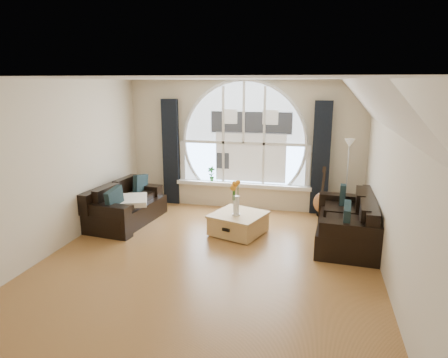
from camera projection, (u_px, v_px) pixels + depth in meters
ground at (211, 258)px, 6.15m from camera, size 5.00×5.50×0.01m
ceiling at (209, 78)px, 5.51m from camera, size 5.00×5.50×0.01m
wall_back at (244, 145)px, 8.43m from camera, size 5.00×0.01×2.70m
wall_front at (122, 247)px, 3.23m from camera, size 5.00×0.01×2.70m
wall_left at (60, 165)px, 6.39m from camera, size 0.01×5.50×2.70m
wall_right at (392, 183)px, 5.28m from camera, size 0.01×5.50×2.70m
attic_slope at (375, 106)px, 5.11m from camera, size 0.92×5.50×0.72m
arched_window at (244, 132)px, 8.34m from camera, size 2.60×0.06×2.15m
window_sill at (243, 185)px, 8.54m from camera, size 2.90×0.22×0.08m
window_frame at (244, 132)px, 8.31m from camera, size 2.76×0.08×2.15m
neighbor_house at (251, 138)px, 8.32m from camera, size 1.70×0.02×1.50m
curtain_left at (171, 152)px, 8.72m from camera, size 0.35×0.12×2.30m
curtain_right at (321, 159)px, 8.01m from camera, size 0.35×0.12×2.30m
sofa_left at (127, 203)px, 7.64m from camera, size 1.03×1.77×0.75m
sofa_right at (347, 220)px, 6.68m from camera, size 1.02×1.86×0.80m
coffee_chest at (238, 223)px, 7.11m from camera, size 1.09×1.09×0.42m
throw_blanket at (132, 200)px, 7.44m from camera, size 0.72×0.72×0.10m
vase_flowers at (236, 194)px, 6.90m from camera, size 0.24×0.24×0.70m
floor_lamp at (347, 180)px, 7.75m from camera, size 0.24×0.24×1.60m
guitar at (323, 191)px, 7.92m from camera, size 0.41×0.33×1.06m
potted_plant at (211, 174)px, 8.64m from camera, size 0.18×0.13×0.32m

